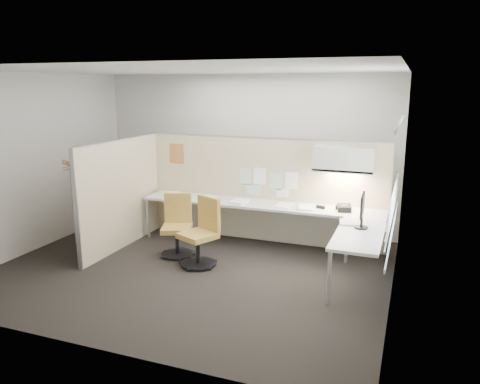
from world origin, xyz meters
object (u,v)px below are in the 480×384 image
at_px(monitor, 362,209).
at_px(phone, 344,208).
at_px(chair_right, 202,234).
at_px(desk, 276,215).
at_px(chair_left, 177,227).

xyz_separation_m(monitor, phone, (-0.35, 0.79, -0.22)).
height_order(chair_right, monitor, monitor).
distance_m(desk, chair_right, 1.28).
bearing_deg(chair_left, phone, -2.13).
bearing_deg(desk, phone, 7.10).
distance_m(chair_left, phone, 2.58).
bearing_deg(desk, chair_right, -133.42).
xyz_separation_m(chair_right, phone, (1.90, 1.05, 0.32)).
bearing_deg(phone, monitor, -80.50).
bearing_deg(chair_right, phone, 53.90).
relative_size(monitor, phone, 1.86).
height_order(desk, chair_left, chair_left).
bearing_deg(chair_right, chair_left, 179.51).
xyz_separation_m(chair_left, chair_right, (0.54, -0.25, 0.02)).
height_order(chair_right, phone, chair_right).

